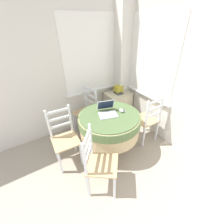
# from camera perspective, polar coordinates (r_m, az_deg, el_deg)

# --- Properties ---
(corner_room_shell) EXTENTS (4.58, 5.13, 2.55)m
(corner_room_shell) POSITION_cam_1_polar(r_m,az_deg,el_deg) (2.16, 3.58, 10.07)
(corner_room_shell) COLOR silver
(corner_room_shell) RESTS_ON ground_plane
(round_dining_table) EXTENTS (1.04, 1.04, 0.75)m
(round_dining_table) POSITION_cam_1_polar(r_m,az_deg,el_deg) (2.54, -0.96, -4.33)
(round_dining_table) COLOR #4C3D2D
(round_dining_table) RESTS_ON ground_plane
(laptop) EXTENTS (0.37, 0.38, 0.21)m
(laptop) POSITION_cam_1_polar(r_m,az_deg,el_deg) (2.45, -1.84, 0.29)
(laptop) COLOR silver
(laptop) RESTS_ON round_dining_table
(computer_mouse) EXTENTS (0.07, 0.10, 0.05)m
(computer_mouse) POSITION_cam_1_polar(r_m,az_deg,el_deg) (2.51, 3.61, 0.59)
(computer_mouse) COLOR silver
(computer_mouse) RESTS_ON round_dining_table
(cell_phone) EXTENTS (0.06, 0.11, 0.01)m
(cell_phone) POSITION_cam_1_polar(r_m,az_deg,el_deg) (2.55, 4.28, 0.55)
(cell_phone) COLOR #B2B7BC
(cell_phone) RESTS_ON round_dining_table
(dining_chair_near_back_window) EXTENTS (0.47, 0.47, 0.97)m
(dining_chair_near_back_window) POSITION_cam_1_polar(r_m,az_deg,el_deg) (3.13, -9.61, 0.25)
(dining_chair_near_back_window) COLOR tan
(dining_chair_near_back_window) RESTS_ON ground_plane
(dining_chair_near_right_window) EXTENTS (0.40, 0.41, 0.97)m
(dining_chair_near_right_window) POSITION_cam_1_polar(r_m,az_deg,el_deg) (2.90, 13.24, -2.97)
(dining_chair_near_right_window) COLOR tan
(dining_chair_near_right_window) RESTS_ON ground_plane
(dining_chair_camera_near) EXTENTS (0.55, 0.55, 0.97)m
(dining_chair_camera_near) POSITION_cam_1_polar(r_m,az_deg,el_deg) (2.09, -4.97, -18.98)
(dining_chair_camera_near) COLOR tan
(dining_chair_camera_near) RESTS_ON ground_plane
(dining_chair_left_flank) EXTENTS (0.41, 0.42, 0.97)m
(dining_chair_left_flank) POSITION_cam_1_polar(r_m,az_deg,el_deg) (2.53, -17.54, -9.67)
(dining_chair_left_flank) COLOR tan
(dining_chair_left_flank) RESTS_ON ground_plane
(corner_cabinet) EXTENTS (0.57, 0.45, 0.67)m
(corner_cabinet) POSITION_cam_1_polar(r_m,az_deg,el_deg) (3.57, 2.30, 2.50)
(corner_cabinet) COLOR beige
(corner_cabinet) RESTS_ON ground_plane
(storage_box) EXTENTS (0.17, 0.14, 0.16)m
(storage_box) POSITION_cam_1_polar(r_m,az_deg,el_deg) (3.40, 2.46, 8.74)
(storage_box) COLOR gold
(storage_box) RESTS_ON corner_cabinet
(book_on_cabinet) EXTENTS (0.14, 0.20, 0.02)m
(book_on_cabinet) POSITION_cam_1_polar(r_m,az_deg,el_deg) (3.38, 2.41, 7.32)
(book_on_cabinet) COLOR #3F3F44
(book_on_cabinet) RESTS_ON corner_cabinet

